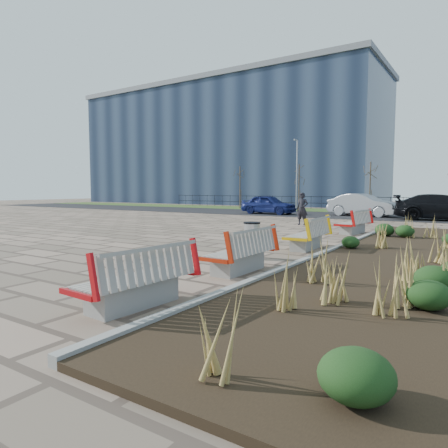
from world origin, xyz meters
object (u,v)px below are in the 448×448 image
Objects in this scene: bench_d at (353,222)px; car_silver at (363,205)px; bench_a at (134,276)px; car_blue at (269,204)px; car_black at (442,207)px; litter_bin at (252,241)px; lamp_west at (297,176)px; bench_c at (306,233)px; pedestrian at (302,209)px; bench_b at (238,250)px.

car_silver reaches higher than bench_d.
bench_a is at bearing -167.15° from car_silver.
car_black reaches higher than car_blue.
litter_bin is at bearing 100.84° from bench_a.
car_blue is 6.74m from car_silver.
lamp_west is (-8.40, 22.99, 2.55)m from litter_bin.
pedestrian is (-3.36, 7.93, 0.35)m from bench_c.
bench_b is 0.50× the size of car_blue.
bench_c is (0.00, 4.14, 0.00)m from bench_b.
bench_a is 0.45× the size of car_silver.
bench_c is 8.62m from pedestrian.
car_silver is 0.78× the size of lamp_west.
litter_bin is (-0.60, 1.71, -0.01)m from bench_b.
bench_a is 1.00× the size of bench_c.
bench_d is 0.39× the size of car_black.
car_blue is at bearing -89.62° from lamp_west.
car_silver is (6.59, 1.41, 0.06)m from car_blue.
litter_bin is (-0.60, 4.95, -0.01)m from bench_a.
bench_b is 0.45× the size of car_silver.
bench_c is 0.45× the size of car_silver.
bench_a is at bearing -91.84° from bench_c.
car_black is 0.90× the size of lamp_west.
bench_c is 22.59m from lamp_west.
pedestrian is at bearing 106.28° from bench_b.
bench_c is 0.39× the size of car_black.
bench_d is at bearing 90.74° from bench_b.
car_silver is at bearing 95.33° from litter_bin.
bench_d is at bearing 93.88° from bench_a.
car_blue is 11.51m from car_black.
pedestrian reaches higher than litter_bin.
bench_a is 0.39× the size of car_black.
car_black reaches higher than bench_d.
bench_d is at bearing -160.96° from car_silver.
lamp_west is (-11.55, 5.32, 2.24)m from car_black.
pedestrian is 0.36× the size of car_silver.
car_black reaches higher than car_silver.
bench_b is 21.27m from car_blue.
bench_a is 2.16× the size of litter_bin.
car_blue is at bearing 125.65° from pedestrian.
car_black is (11.51, 0.09, 0.07)m from car_blue.
car_blue is 0.89× the size of car_silver.
lamp_west reaches higher than car_silver.
bench_d is 10.31m from car_black.
lamp_west is (-9.00, 15.31, 2.54)m from bench_d.
car_blue is (-5.61, 7.22, -0.12)m from pedestrian.
bench_d is 13.36m from car_blue.
bench_a is at bearing -79.82° from pedestrian.
bench_c is (0.00, 7.37, 0.00)m from bench_a.
litter_bin is 19.07m from car_silver.
bench_c is 0.35× the size of lamp_west.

